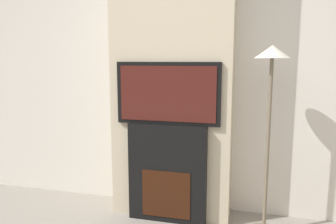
{
  "coord_description": "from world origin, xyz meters",
  "views": [
    {
      "loc": [
        0.71,
        -1.05,
        1.44
      ],
      "look_at": [
        0.0,
        1.67,
        1.0
      ],
      "focal_mm": 35.0,
      "sensor_mm": 36.0,
      "label": 1
    }
  ],
  "objects": [
    {
      "name": "wall_back",
      "position": [
        0.0,
        2.03,
        1.35
      ],
      "size": [
        6.0,
        0.06,
        2.7
      ],
      "color": "silver",
      "rests_on": "ground_plane"
    },
    {
      "name": "chimney_breast",
      "position": [
        0.0,
        1.83,
        1.35
      ],
      "size": [
        1.09,
        0.33,
        2.7
      ],
      "color": "beige",
      "rests_on": "ground_plane"
    },
    {
      "name": "fireplace",
      "position": [
        0.0,
        1.67,
        0.44
      ],
      "size": [
        0.7,
        0.15,
        0.89
      ],
      "color": "black",
      "rests_on": "ground_plane"
    },
    {
      "name": "television",
      "position": [
        0.0,
        1.67,
        1.16
      ],
      "size": [
        0.91,
        0.07,
        0.54
      ],
      "color": "black",
      "rests_on": "fireplace"
    },
    {
      "name": "floor_lamp",
      "position": [
        0.84,
        1.64,
        1.19
      ],
      "size": [
        0.28,
        0.28,
        1.56
      ],
      "color": "#726651",
      "rests_on": "ground_plane"
    }
  ]
}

